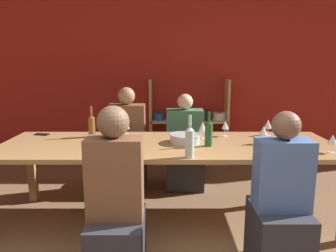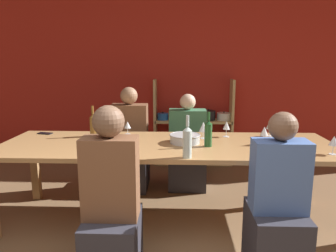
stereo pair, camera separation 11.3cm
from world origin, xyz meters
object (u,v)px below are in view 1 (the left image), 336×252
Objects in this scene: wine_glass_red_a at (264,131)px; dining_table at (168,150)px; wine_glass_red_b at (333,140)px; wine_glass_empty_b at (203,127)px; wine_glass_empty_a at (110,126)px; wine_glass_white_c at (268,124)px; mixing_bowl at (185,138)px; cell_phone at (42,134)px; person_far_b at (185,153)px; person_near_a at (280,215)px; wine_bottle_green at (190,141)px; person_far_a at (128,152)px; wine_glass_white_a at (225,125)px; wine_glass_white_b at (126,126)px; wine_bottle_amber at (92,125)px; wine_bottle_dark at (209,132)px; person_near_b at (116,215)px; shelf_unit at (187,132)px.

dining_table is at bearing 179.48° from wine_glass_red_a.
wine_glass_empty_b is at bearing 152.95° from wine_glass_red_b.
wine_glass_white_c is (1.65, 0.03, 0.01)m from wine_glass_empty_a.
wine_glass_empty_a is at bearing 160.09° from mixing_bowl.
cell_phone is (-2.74, 0.69, -0.11)m from wine_glass_red_b.
person_near_a is at bearing 109.42° from person_far_b.
wine_bottle_green reaches higher than mixing_bowl.
person_far_a is at bearing 77.89° from wine_glass_empty_a.
cell_phone is at bearing 174.77° from wine_glass_empty_b.
wine_glass_white_a is 1.18× the size of wine_glass_white_b.
wine_glass_white_a is 0.94× the size of wine_glass_red_a.
wine_bottle_amber is 0.36m from wine_glass_white_b.
dining_table is at bearing 166.68° from wine_bottle_dark.
person_near_b is (0.42, -1.14, -0.43)m from wine_bottle_amber.
shelf_unit is 2.69m from person_near_a.
dining_table is 0.92m from wine_glass_red_a.
wine_bottle_amber is 0.57m from cell_phone.
wine_glass_empty_b is 1.07× the size of wine_glass_red_b.
person_near_a is (-0.08, -0.80, -0.45)m from wine_glass_red_a.
wine_bottle_green is at bearing -104.45° from wine_glass_empty_b.
person_far_b is at bearing 145.66° from wine_glass_white_c.
wine_bottle_green is 0.28× the size of person_far_a.
person_near_b reaches higher than person_near_a.
wine_bottle_green is 1.09× the size of wine_bottle_dark.
wine_bottle_amber is at bearing 33.04° from person_far_b.
wine_glass_red_b is (1.10, -2.15, 0.40)m from shelf_unit.
wine_glass_white_c is (0.87, 0.80, -0.02)m from wine_bottle_green.
person_far_a is at bearing 148.77° from wine_glass_red_a.
wine_bottle_dark is 0.31m from wine_glass_empty_b.
wine_bottle_dark is 1.06m from wine_glass_empty_a.
wine_glass_white_a is 1.02m from wine_glass_red_b.
wine_bottle_dark is 0.96m from person_near_a.
wine_bottle_dark is 1.05m from wine_glass_red_b.
wine_glass_empty_a is 0.14× the size of person_far_b.
wine_glass_red_a is at bearing 31.75° from wine_bottle_green.
wine_glass_empty_b reaches higher than mixing_bowl.
dining_table is at bearing -19.49° from wine_bottle_amber.
wine_glass_red_a is (1.68, -0.29, 0.00)m from wine_bottle_amber.
wine_bottle_dark is (0.21, -0.12, 0.08)m from mixing_bowl.
dining_table is 0.99m from person_far_b.
wine_bottle_green reaches higher than wine_glass_red_a.
wine_glass_white_a is (0.43, 0.27, 0.07)m from mixing_bowl.
cell_phone is (-1.93, 0.07, -0.11)m from wine_glass_white_a.
shelf_unit is 1.02× the size of person_near_b.
wine_bottle_green is at bearing -28.78° from cell_phone.
mixing_bowl is at bearing 87.21° from person_far_b.
shelf_unit is 8.03× the size of wine_glass_red_b.
cell_phone is 1.68m from person_far_b.
dining_table is 0.45m from wine_glass_empty_b.
person_near_a is (0.52, -2.64, -0.04)m from shelf_unit.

